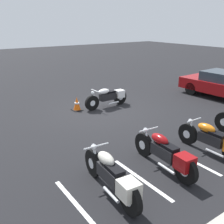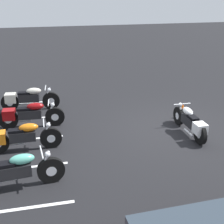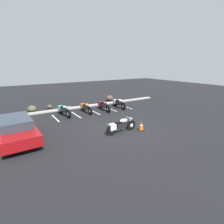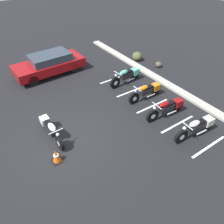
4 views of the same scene
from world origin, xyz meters
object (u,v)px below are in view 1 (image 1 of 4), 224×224
parked_bike_1 (213,140)px  traffic_cone (77,104)px  parked_bike_3 (112,176)px  motorcycle_white_featured (109,97)px  parked_bike_2 (166,153)px

parked_bike_1 → traffic_cone: size_ratio=3.77×
parked_bike_3 → traffic_cone: parked_bike_3 is taller
motorcycle_white_featured → parked_bike_3: bearing=54.9°
parked_bike_1 → traffic_cone: parked_bike_1 is taller
motorcycle_white_featured → parked_bike_1: (0.11, 5.39, 0.00)m
parked_bike_3 → traffic_cone: size_ratio=3.92×
parked_bike_1 → parked_bike_2: (1.68, -0.18, 0.01)m
parked_bike_1 → parked_bike_3: 3.38m
parked_bike_2 → traffic_cone: size_ratio=3.89×
parked_bike_1 → parked_bike_2: bearing=83.7°
parked_bike_2 → traffic_cone: bearing=-0.3°
parked_bike_3 → parked_bike_2: bearing=-83.4°
motorcycle_white_featured → parked_bike_2: size_ratio=0.96×
parked_bike_1 → traffic_cone: (1.28, -5.75, -0.19)m
parked_bike_2 → parked_bike_3: bearing=96.0°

